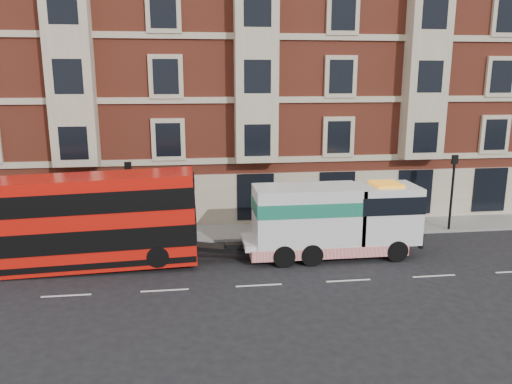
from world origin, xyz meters
TOP-DOWN VIEW (x-y plane):
  - ground at (0.00, 0.00)m, footprint 120.00×120.00m
  - sidewalk at (0.00, 7.50)m, footprint 90.00×3.00m
  - victorian_terrace at (0.50, 15.00)m, footprint 45.00×12.00m
  - lamp_post_west at (-6.00, 6.20)m, footprint 0.35×0.15m
  - lamp_post_east at (12.00, 6.20)m, footprint 0.35×0.15m
  - double_decker_bus at (-8.03, 3.11)m, footprint 10.82×2.48m
  - tow_truck at (4.03, 3.11)m, footprint 8.66×2.56m

SIDE VIEW (x-z plane):
  - ground at x=0.00m, z-range 0.00..0.00m
  - sidewalk at x=0.00m, z-range 0.00..0.15m
  - tow_truck at x=4.03m, z-range 0.11..3.72m
  - double_decker_bus at x=-8.03m, z-range 0.13..4.51m
  - lamp_post_west at x=-6.00m, z-range 0.50..4.85m
  - lamp_post_east at x=12.00m, z-range 0.50..4.85m
  - victorian_terrace at x=0.50m, z-range -0.13..20.27m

